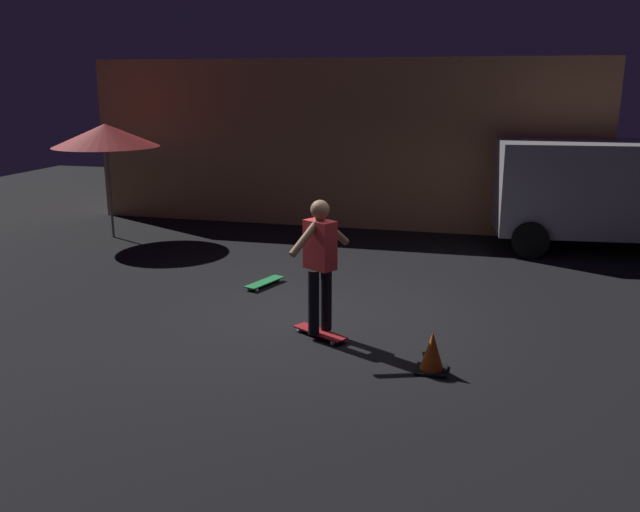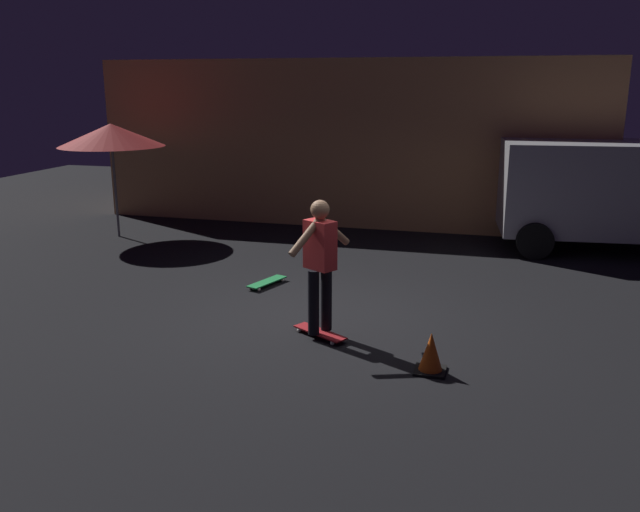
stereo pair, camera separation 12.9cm
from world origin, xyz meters
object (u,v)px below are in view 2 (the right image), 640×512
object	(u,v)px
skater	(320,257)
patio_umbrella	(111,135)
traffic_cone	(431,354)
skateboard_spare	(267,282)
skateboard_ridden	(320,333)
parked_van	(629,189)

from	to	relation	value
skater	patio_umbrella	bearing A→B (deg)	141.95
patio_umbrella	traffic_cone	distance (m)	8.75
traffic_cone	patio_umbrella	bearing A→B (deg)	144.33
skateboard_spare	patio_umbrella	bearing A→B (deg)	149.48
traffic_cone	skater	bearing A→B (deg)	154.82
skateboard_ridden	traffic_cone	bearing A→B (deg)	-25.18
patio_umbrella	skater	bearing A→B (deg)	-38.05
patio_umbrella	skater	world-z (taller)	patio_umbrella
patio_umbrella	skater	distance (m)	7.06
skateboard_spare	skater	bearing A→B (deg)	-53.69
skateboard_spare	traffic_cone	size ratio (longest dim) A/B	1.74
parked_van	skateboard_spare	xyz separation A→B (m)	(-5.76, -3.98, -1.11)
skateboard_spare	skater	distance (m)	2.53
parked_van	skateboard_ridden	world-z (taller)	parked_van
parked_van	skater	size ratio (longest dim) A/B	2.85
skater	parked_van	bearing A→B (deg)	53.19
patio_umbrella	skater	size ratio (longest dim) A/B	1.38
patio_umbrella	skateboard_ridden	distance (m)	7.27
patio_umbrella	skater	xyz separation A→B (m)	(5.50, -4.31, -1.04)
skateboard_spare	traffic_cone	bearing A→B (deg)	-42.14
parked_van	patio_umbrella	world-z (taller)	patio_umbrella
patio_umbrella	skateboard_spare	xyz separation A→B (m)	(4.12, -2.43, -2.02)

